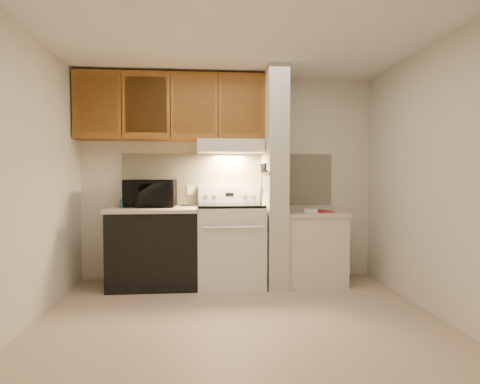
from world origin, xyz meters
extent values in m
plane|color=tan|center=(0.00, 0.00, 0.00)|extent=(3.60, 3.60, 0.00)
plane|color=white|center=(0.00, 0.00, 2.50)|extent=(3.60, 3.60, 0.00)
cube|color=beige|center=(0.00, 1.50, 1.25)|extent=(3.60, 2.50, 0.02)
cube|color=beige|center=(-1.80, 0.00, 1.25)|extent=(0.02, 3.00, 2.50)
cube|color=beige|center=(1.80, 0.00, 1.25)|extent=(0.02, 3.00, 2.50)
cube|color=#EFE6C1|center=(0.00, 1.49, 1.24)|extent=(2.60, 0.02, 0.63)
cube|color=silver|center=(0.00, 1.16, 0.46)|extent=(0.76, 0.65, 0.92)
cube|color=black|center=(0.00, 0.84, 0.50)|extent=(0.50, 0.01, 0.30)
cylinder|color=silver|center=(0.00, 0.80, 0.72)|extent=(0.65, 0.02, 0.02)
cube|color=black|center=(0.00, 1.16, 0.94)|extent=(0.74, 0.64, 0.03)
cube|color=silver|center=(0.00, 1.44, 1.05)|extent=(0.76, 0.08, 0.20)
cube|color=black|center=(0.00, 1.40, 1.05)|extent=(0.10, 0.01, 0.04)
cylinder|color=silver|center=(-0.28, 1.40, 1.05)|extent=(0.05, 0.02, 0.05)
cylinder|color=silver|center=(-0.18, 1.40, 1.05)|extent=(0.05, 0.02, 0.05)
cylinder|color=silver|center=(0.18, 1.40, 1.05)|extent=(0.05, 0.02, 0.05)
cylinder|color=silver|center=(0.28, 1.40, 1.05)|extent=(0.05, 0.02, 0.05)
cube|color=black|center=(-0.88, 1.17, 0.43)|extent=(1.00, 0.63, 0.87)
cube|color=beige|center=(-0.88, 1.17, 0.89)|extent=(1.04, 0.67, 0.04)
cube|color=black|center=(-0.48, 1.36, 0.92)|extent=(0.24, 0.13, 0.02)
cylinder|color=#21555B|center=(-1.23, 1.18, 0.96)|extent=(0.09, 0.09, 0.10)
cube|color=beige|center=(-0.48, 1.48, 1.10)|extent=(0.08, 0.01, 0.12)
imported|color=black|center=(-0.94, 1.31, 1.07)|extent=(0.59, 0.41, 0.32)
cube|color=beige|center=(0.51, 1.15, 1.25)|extent=(0.22, 0.70, 2.50)
cube|color=brown|center=(0.39, 1.15, 1.30)|extent=(0.01, 0.70, 0.04)
cube|color=black|center=(0.39, 1.10, 1.32)|extent=(0.02, 0.42, 0.04)
cube|color=silver|center=(0.38, 0.93, 1.22)|extent=(0.01, 0.03, 0.16)
cylinder|color=black|center=(0.38, 0.93, 1.37)|extent=(0.02, 0.02, 0.10)
cube|color=silver|center=(0.38, 1.01, 1.21)|extent=(0.01, 0.04, 0.18)
cylinder|color=black|center=(0.38, 1.03, 1.37)|extent=(0.02, 0.02, 0.10)
cube|color=silver|center=(0.38, 1.10, 1.20)|extent=(0.01, 0.04, 0.20)
cylinder|color=black|center=(0.38, 1.09, 1.37)|extent=(0.02, 0.02, 0.10)
cube|color=silver|center=(0.38, 1.18, 1.22)|extent=(0.01, 0.04, 0.16)
cylinder|color=black|center=(0.38, 1.19, 1.37)|extent=(0.02, 0.02, 0.10)
cube|color=silver|center=(0.38, 1.27, 1.21)|extent=(0.01, 0.04, 0.18)
cylinder|color=black|center=(0.38, 1.27, 1.37)|extent=(0.02, 0.02, 0.10)
cube|color=slate|center=(0.38, 1.32, 1.18)|extent=(0.03, 0.09, 0.21)
cube|color=beige|center=(0.97, 1.15, 0.40)|extent=(0.70, 0.60, 0.81)
cube|color=beige|center=(0.97, 1.15, 0.83)|extent=(0.74, 0.64, 0.04)
cube|color=#AC1423|center=(1.07, 1.17, 0.86)|extent=(0.29, 0.35, 0.01)
cube|color=white|center=(0.92, 1.05, 0.87)|extent=(0.17, 0.13, 0.04)
cube|color=beige|center=(0.00, 1.28, 1.62)|extent=(0.78, 0.44, 0.15)
cube|color=beige|center=(0.00, 1.07, 1.58)|extent=(0.78, 0.04, 0.06)
cube|color=brown|center=(-0.69, 1.32, 2.08)|extent=(2.18, 0.33, 0.77)
cube|color=brown|center=(-1.51, 1.17, 2.08)|extent=(0.46, 0.01, 0.63)
cube|color=black|center=(-1.23, 1.16, 2.08)|extent=(0.01, 0.01, 0.73)
cube|color=brown|center=(-0.96, 1.17, 2.08)|extent=(0.46, 0.01, 0.63)
cube|color=black|center=(-0.69, 1.16, 2.08)|extent=(0.01, 0.01, 0.73)
cube|color=brown|center=(-0.42, 1.17, 2.08)|extent=(0.46, 0.01, 0.63)
cube|color=black|center=(-0.14, 1.16, 2.08)|extent=(0.01, 0.01, 0.73)
cube|color=brown|center=(0.13, 1.17, 2.08)|extent=(0.46, 0.01, 0.63)
camera|label=1|loc=(-0.30, -3.49, 1.28)|focal=30.00mm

